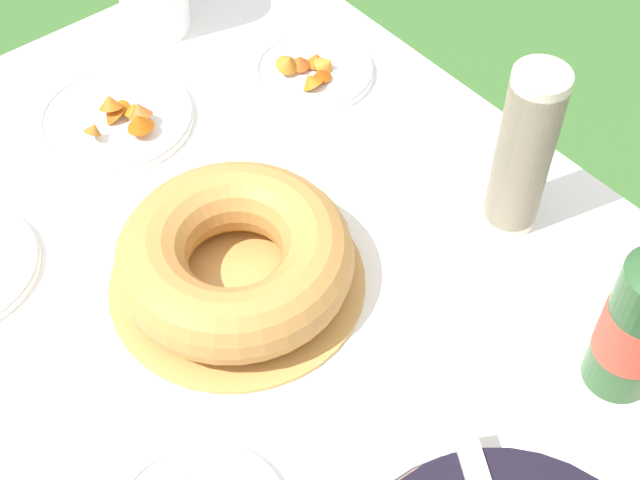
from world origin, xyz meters
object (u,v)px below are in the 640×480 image
(cup_stack, at_px, (524,152))
(snack_plate_left, at_px, (116,117))
(snack_plate_right, at_px, (313,69))
(bundt_cake, at_px, (235,259))

(cup_stack, height_order, snack_plate_left, cup_stack)
(snack_plate_right, bearing_deg, cup_stack, 2.09)
(bundt_cake, distance_m, snack_plate_right, 0.42)
(bundt_cake, distance_m, snack_plate_left, 0.36)
(snack_plate_left, height_order, snack_plate_right, snack_plate_left)
(cup_stack, distance_m, snack_plate_left, 0.60)
(bundt_cake, height_order, snack_plate_right, bundt_cake)
(bundt_cake, xyz_separation_m, cup_stack, (0.15, 0.35, 0.08))
(cup_stack, relative_size, snack_plate_left, 1.08)
(snack_plate_left, bearing_deg, snack_plate_right, 71.03)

